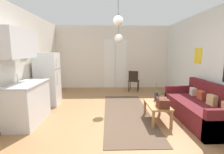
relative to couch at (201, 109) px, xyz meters
The scene contains 12 objects.
ground_plane 2.01m from the couch, behind, with size 5.48×8.25×0.10m, color #996D44.
wall_back 4.32m from the couch, 118.04° to the left, with size 5.08×0.13×2.73m.
area_rug 1.79m from the couch, 164.15° to the left, with size 1.18×3.29×0.01m, color brown.
couch is the anchor object (origin of this frame).
coffee_table 1.05m from the couch, behind, with size 0.47×0.87×0.41m.
bamboo_vase 1.06m from the couch, 163.86° to the left, with size 0.09×0.09×0.43m.
handbag 1.05m from the couch, 167.15° to the right, with size 0.24×0.34×0.32m.
refrigerator 4.24m from the couch, 162.24° to the left, with size 0.66×0.58×1.59m.
kitchen_counter 4.09m from the couch, behind, with size 0.60×1.24×2.10m.
accent_chair 3.15m from the couch, 111.22° to the left, with size 0.52×0.51×0.85m.
pendant_lamp_near 2.79m from the couch, behind, with size 0.20×0.20×0.59m.
pendant_lamp_far 2.91m from the couch, 142.79° to the left, with size 0.25×0.25×0.84m.
Camera 1 is at (-0.23, -3.49, 1.62)m, focal length 26.43 mm.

